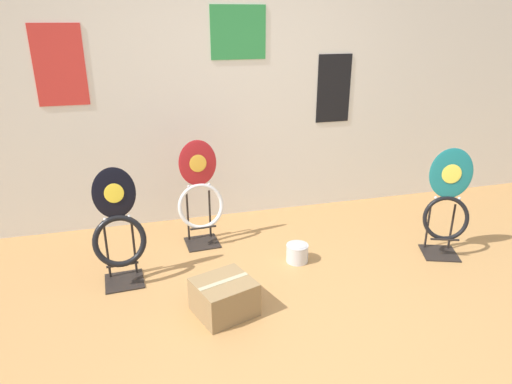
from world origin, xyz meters
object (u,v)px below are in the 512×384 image
toilet_seat_display_teal_sax (447,206)px  toilet_seat_display_crimson_swirl (200,196)px  storage_box (224,297)px  toilet_seat_display_jazz_black (119,232)px  paint_can (297,252)px

toilet_seat_display_teal_sax → toilet_seat_display_crimson_swirl: (-1.89, 0.72, 0.01)m
toilet_seat_display_teal_sax → storage_box: bearing=-170.5°
toilet_seat_display_jazz_black → toilet_seat_display_teal_sax: 2.57m
toilet_seat_display_crimson_swirl → paint_can: bearing=-36.6°
paint_can → toilet_seat_display_jazz_black: bearing=177.6°
toilet_seat_display_teal_sax → storage_box: 1.96m
toilet_seat_display_jazz_black → toilet_seat_display_crimson_swirl: size_ratio=0.95×
toilet_seat_display_crimson_swirl → storage_box: (-0.01, -1.03, -0.33)m
toilet_seat_display_jazz_black → paint_can: bearing=-2.4°
storage_box → toilet_seat_display_teal_sax: bearing=9.5°
storage_box → toilet_seat_display_jazz_black: bearing=138.6°
toilet_seat_display_teal_sax → paint_can: toilet_seat_display_teal_sax is taller
paint_can → toilet_seat_display_crimson_swirl: bearing=143.4°
storage_box → paint_can: bearing=36.1°
toilet_seat_display_crimson_swirl → storage_box: size_ratio=2.02×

